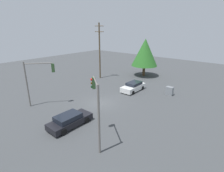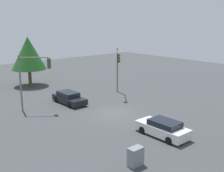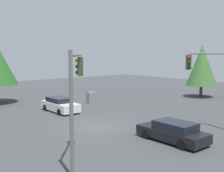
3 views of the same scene
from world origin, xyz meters
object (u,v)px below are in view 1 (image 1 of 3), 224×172
sedan_dark (70,120)px  electrical_cabinet (170,91)px  traffic_signal_main (96,101)px  traffic_signal_cross (38,76)px  sedan_white (133,87)px

sedan_dark → electrical_cabinet: 15.66m
traffic_signal_main → traffic_signal_cross: bearing=33.5°
traffic_signal_main → electrical_cabinet: 15.59m
sedan_white → sedan_dark: size_ratio=0.97×
sedan_dark → traffic_signal_main: (-4.20, 0.18, 3.39)m
electrical_cabinet → sedan_dark: bearing=73.7°
traffic_signal_main → sedan_dark: bearing=35.6°
sedan_white → sedan_dark: (-0.80, 13.08, -0.03)m
sedan_white → traffic_signal_main: size_ratio=0.77×
traffic_signal_cross → electrical_cabinet: (-11.33, -14.33, -3.35)m
sedan_white → sedan_dark: sedan_white is taller
traffic_signal_main → sedan_white: bearing=-31.3°
traffic_signal_cross → electrical_cabinet: size_ratio=4.55×
sedan_dark → traffic_signal_main: 5.40m
traffic_signal_main → traffic_signal_cross: (11.13, -0.88, -0.04)m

